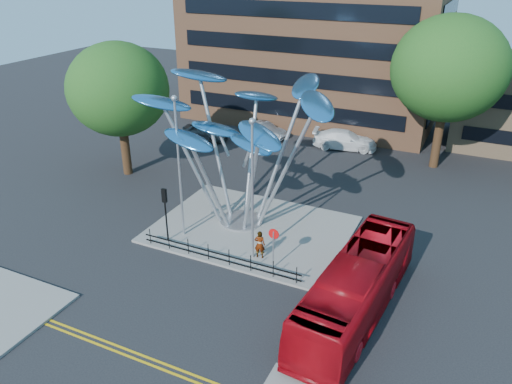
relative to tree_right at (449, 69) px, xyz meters
The scene contains 17 objects.
ground 24.75m from the tree_right, 109.98° to the right, with size 120.00×120.00×0.00m, color black.
traffic_island 20.01m from the tree_right, 119.36° to the right, with size 12.00×9.00×0.15m, color slate.
double_yellow_near 30.21m from the tree_right, 105.95° to the right, with size 40.00×0.12×0.01m, color gold.
double_yellow_far 30.49m from the tree_right, 105.78° to the right, with size 40.00×0.12×0.01m, color gold.
tree_right is the anchor object (origin of this frame).
tree_left 25.09m from the tree_right, 151.39° to the right, with size 7.60×7.60×10.32m.
leaf_sculpture 18.37m from the tree_right, 123.31° to the right, with size 12.72×9.54×9.51m.
street_lamp_left 22.49m from the tree_right, 124.05° to the right, with size 0.36×0.36×8.80m.
street_lamp_right 20.64m from the tree_right, 111.54° to the right, with size 0.36×0.36×8.30m.
traffic_light_island 24.06m from the tree_right, 123.69° to the right, with size 0.28×0.18×3.42m.
no_entry_sign_island 21.31m from the tree_right, 107.12° to the right, with size 0.60×0.10×2.45m.
pedestrian_railing_front 23.43m from the tree_right, 113.91° to the right, with size 10.00×0.06×1.00m.
red_bus 22.21m from the tree_right, 92.45° to the right, with size 2.60×11.10×3.09m, color #A00710.
pedestrian 21.34m from the tree_right, 110.69° to the right, with size 0.62×0.41×1.70m, color gray.
parked_car_left 21.93m from the tree_right, behind, with size 1.78×4.43×1.51m, color #3E4245.
parked_car_mid 17.34m from the tree_right, behind, with size 1.54×4.41×1.45m, color #A8ABB0.
parked_car_right 10.74m from the tree_right, behind, with size 2.31×5.69×1.65m, color white.
Camera 1 is at (11.11, -18.90, 15.91)m, focal length 35.00 mm.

